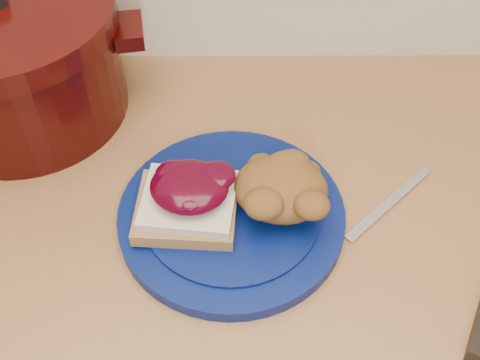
{
  "coord_description": "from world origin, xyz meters",
  "views": [
    {
      "loc": [
        -0.0,
        1.07,
        1.47
      ],
      "look_at": [
        -0.0,
        1.51,
        0.95
      ],
      "focal_mm": 45.0,
      "sensor_mm": 36.0,
      "label": 1
    }
  ],
  "objects_px": {
    "butter_knife": "(389,203)",
    "pepper_grinder": "(24,58)",
    "dutch_oven": "(14,59)",
    "plate": "(231,216)"
  },
  "relations": [
    {
      "from": "plate",
      "to": "butter_knife",
      "type": "xyz_separation_m",
      "value": [
        0.19,
        0.02,
        -0.01
      ]
    },
    {
      "from": "plate",
      "to": "butter_knife",
      "type": "bearing_deg",
      "value": 7.12
    },
    {
      "from": "plate",
      "to": "pepper_grinder",
      "type": "relative_size",
      "value": 2.27
    },
    {
      "from": "plate",
      "to": "dutch_oven",
      "type": "height_order",
      "value": "dutch_oven"
    },
    {
      "from": "butter_knife",
      "to": "pepper_grinder",
      "type": "distance_m",
      "value": 0.52
    },
    {
      "from": "pepper_grinder",
      "to": "butter_knife",
      "type": "bearing_deg",
      "value": -23.66
    },
    {
      "from": "plate",
      "to": "butter_knife",
      "type": "height_order",
      "value": "plate"
    },
    {
      "from": "butter_knife",
      "to": "dutch_oven",
      "type": "bearing_deg",
      "value": 116.09
    },
    {
      "from": "plate",
      "to": "pepper_grinder",
      "type": "xyz_separation_m",
      "value": [
        -0.28,
        0.23,
        0.05
      ]
    },
    {
      "from": "plate",
      "to": "pepper_grinder",
      "type": "bearing_deg",
      "value": 140.75
    }
  ]
}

